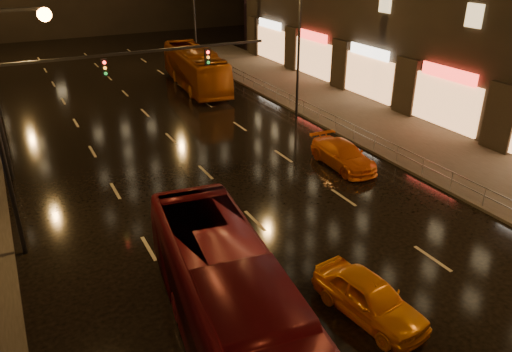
# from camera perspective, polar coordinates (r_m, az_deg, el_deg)

# --- Properties ---
(ground) EXTENTS (140.00, 140.00, 0.00)m
(ground) POSITION_cam_1_polar(r_m,az_deg,el_deg) (31.34, -8.55, 3.15)
(ground) COLOR black
(ground) RESTS_ON ground
(sidewalk_right) EXTENTS (7.00, 70.00, 0.15)m
(sidewalk_right) POSITION_cam_1_polar(r_m,az_deg,el_deg) (34.01, 16.51, 4.29)
(sidewalk_right) COLOR #38332D
(sidewalk_right) RESTS_ON ground
(traffic_signal) EXTENTS (15.31, 0.32, 6.20)m
(traffic_signal) POSITION_cam_1_polar(r_m,az_deg,el_deg) (28.78, -18.82, 10.04)
(traffic_signal) COLOR black
(traffic_signal) RESTS_ON ground
(railing_right) EXTENTS (0.05, 56.00, 1.00)m
(railing_right) POSITION_cam_1_polar(r_m,az_deg,el_deg) (33.84, 9.11, 6.40)
(railing_right) COLOR #99999E
(railing_right) RESTS_ON sidewalk_right
(bus_red) EXTENTS (4.37, 12.59, 3.43)m
(bus_red) POSITION_cam_1_polar(r_m,az_deg,el_deg) (15.15, -2.25, -15.59)
(bus_red) COLOR maroon
(bus_red) RESTS_ON ground
(bus_curb) EXTENTS (4.05, 12.39, 3.39)m
(bus_curb) POSITION_cam_1_polar(r_m,az_deg,el_deg) (44.62, -6.94, 12.16)
(bus_curb) COLOR #A04B10
(bus_curb) RESTS_ON ground
(taxi_near) EXTENTS (2.30, 4.53, 1.48)m
(taxi_near) POSITION_cam_1_polar(r_m,az_deg,el_deg) (17.72, 12.81, -13.38)
(taxi_near) COLOR orange
(taxi_near) RESTS_ON ground
(taxi_far) EXTENTS (2.08, 4.82, 1.38)m
(taxi_far) POSITION_cam_1_polar(r_m,az_deg,el_deg) (28.65, 9.92, 2.39)
(taxi_far) COLOR orange
(taxi_far) RESTS_ON ground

